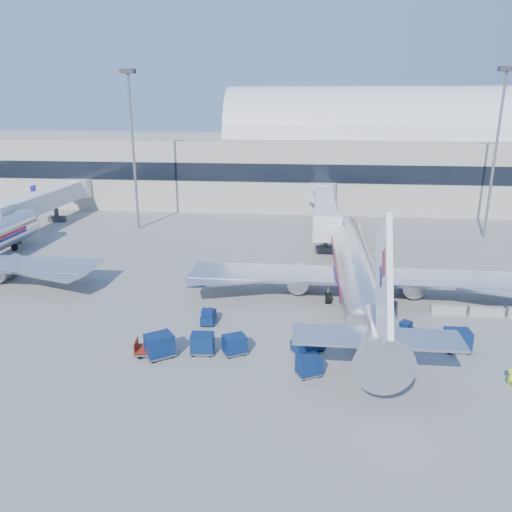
# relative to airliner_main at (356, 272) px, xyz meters

# --- Properties ---
(ground) EXTENTS (260.00, 260.00, 0.00)m
(ground) POSITION_rel_airliner_main_xyz_m (-10.00, -4.51, -2.93)
(ground) COLOR gray
(ground) RESTS_ON ground
(terminal) EXTENTS (170.00, 28.15, 21.00)m
(terminal) POSITION_rel_airliner_main_xyz_m (-23.60, 51.46, 4.60)
(terminal) COLOR #B2AA9E
(terminal) RESTS_ON ground
(airliner_main) EXTENTS (32.00, 37.26, 12.07)m
(airliner_main) POSITION_rel_airliner_main_xyz_m (0.00, 0.00, 0.00)
(airliner_main) COLOR silver
(airliner_main) RESTS_ON ground
(jetbridge_near) EXTENTS (4.40, 27.50, 6.25)m
(jetbridge_near) POSITION_rel_airliner_main_xyz_m (-2.40, 26.30, 1.00)
(jetbridge_near) COLOR silver
(jetbridge_near) RESTS_ON ground
(jetbridge_mid) EXTENTS (4.40, 27.50, 6.25)m
(jetbridge_mid) POSITION_rel_airliner_main_xyz_m (-44.40, 26.30, 1.00)
(jetbridge_mid) COLOR silver
(jetbridge_mid) RESTS_ON ground
(mast_west) EXTENTS (2.00, 1.20, 22.60)m
(mast_west) POSITION_rel_airliner_main_xyz_m (-30.00, 25.49, 11.87)
(mast_west) COLOR slate
(mast_west) RESTS_ON ground
(mast_east) EXTENTS (2.00, 1.20, 22.60)m
(mast_east) POSITION_rel_airliner_main_xyz_m (20.00, 25.49, 11.87)
(mast_east) COLOR slate
(mast_east) RESTS_ON ground
(barrier_near) EXTENTS (3.00, 0.55, 0.90)m
(barrier_near) POSITION_rel_airliner_main_xyz_m (8.00, -2.51, -2.48)
(barrier_near) COLOR #9E9E96
(barrier_near) RESTS_ON ground
(barrier_mid) EXTENTS (3.00, 0.55, 0.90)m
(barrier_mid) POSITION_rel_airliner_main_xyz_m (11.30, -2.51, -2.48)
(barrier_mid) COLOR #9E9E96
(barrier_mid) RESTS_ON ground
(tug_lead) EXTENTS (2.71, 2.39, 1.60)m
(tug_lead) POSITION_rel_airliner_main_xyz_m (-4.51, -10.84, -2.20)
(tug_lead) COLOR #091F4A
(tug_lead) RESTS_ON ground
(tug_right) EXTENTS (2.23, 2.01, 1.32)m
(tug_right) POSITION_rel_airliner_main_xyz_m (3.70, -7.61, -2.33)
(tug_right) COLOR #091F4A
(tug_right) RESTS_ON ground
(tug_left) EXTENTS (1.18, 2.24, 1.44)m
(tug_left) POSITION_rel_airliner_main_xyz_m (-12.99, -6.56, -2.27)
(tug_left) COLOR #091F4A
(tug_left) RESTS_ON ground
(cart_train_a) EXTENTS (2.13, 1.97, 1.51)m
(cart_train_a) POSITION_rel_airliner_main_xyz_m (-9.92, -11.77, -2.12)
(cart_train_a) COLOR #091F4A
(cart_train_a) RESTS_ON ground
(cart_train_b) EXTENTS (1.89, 1.50, 1.58)m
(cart_train_b) POSITION_rel_airliner_main_xyz_m (-12.35, -11.93, -2.08)
(cart_train_b) COLOR #091F4A
(cart_train_b) RESTS_ON ground
(cart_train_c) EXTENTS (2.59, 2.49, 1.82)m
(cart_train_c) POSITION_rel_airliner_main_xyz_m (-15.40, -12.81, -1.96)
(cart_train_c) COLOR #091F4A
(cart_train_c) RESTS_ON ground
(cart_solo_near) EXTENTS (2.07, 1.89, 1.48)m
(cart_solo_near) POSITION_rel_airliner_main_xyz_m (-4.35, -14.29, -2.14)
(cart_solo_near) COLOR #091F4A
(cart_solo_near) RESTS_ON ground
(cart_solo_far) EXTENTS (1.99, 1.55, 1.70)m
(cart_solo_far) POSITION_rel_airliner_main_xyz_m (6.92, -9.46, -2.02)
(cart_solo_far) COLOR #091F4A
(cart_solo_far) RESTS_ON ground
(cart_open_red) EXTENTS (2.42, 1.86, 0.60)m
(cart_open_red) POSITION_rel_airliner_main_xyz_m (-16.16, -12.58, -2.50)
(cart_open_red) COLOR slate
(cart_open_red) RESTS_ON ground
(ramp_worker) EXTENTS (0.70, 0.72, 1.68)m
(ramp_worker) POSITION_rel_airliner_main_xyz_m (9.11, -14.33, -2.09)
(ramp_worker) COLOR #B7EA18
(ramp_worker) RESTS_ON ground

